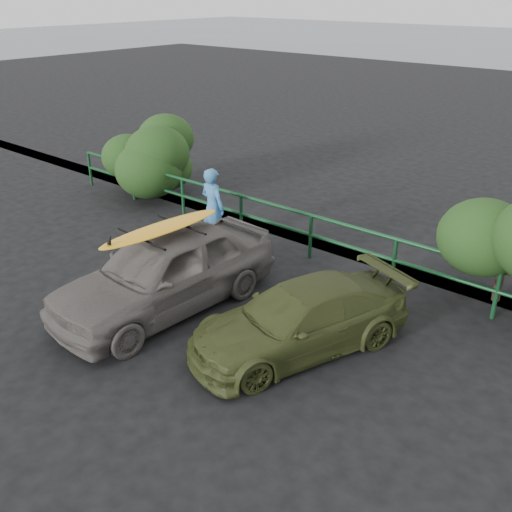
{
  "coord_description": "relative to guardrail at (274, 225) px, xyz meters",
  "views": [
    {
      "loc": [
        7.36,
        -4.51,
        5.42
      ],
      "look_at": [
        1.57,
        2.46,
        1.13
      ],
      "focal_mm": 40.0,
      "sensor_mm": 36.0,
      "label": 1
    }
  ],
  "objects": [
    {
      "name": "ground",
      "position": [
        0.0,
        -5.0,
        -0.52
      ],
      "size": [
        80.0,
        80.0,
        0.0
      ],
      "primitive_type": "plane",
      "color": "black"
    },
    {
      "name": "roof_rack",
      "position": [
        0.18,
        -3.47,
        1.01
      ],
      "size": [
        1.39,
        1.02,
        0.04
      ],
      "primitive_type": null,
      "rotation": [
        0.0,
        0.0,
        -0.07
      ],
      "color": "black",
      "rests_on": "sedan"
    },
    {
      "name": "man",
      "position": [
        -1.15,
        -0.8,
        0.39
      ],
      "size": [
        0.69,
        0.48,
        1.82
      ],
      "primitive_type": "imported",
      "rotation": [
        0.0,
        0.0,
        3.07
      ],
      "color": "#3E7EBB",
      "rests_on": "ground"
    },
    {
      "name": "shrub_right",
      "position": [
        5.0,
        0.5,
        0.55
      ],
      "size": [
        3.2,
        2.4,
        2.13
      ],
      "primitive_type": null,
      "color": "#234519",
      "rests_on": "ground"
    },
    {
      "name": "sedan",
      "position": [
        0.18,
        -3.47,
        0.24
      ],
      "size": [
        2.07,
        4.54,
        1.51
      ],
      "primitive_type": "imported",
      "rotation": [
        0.0,
        0.0,
        -0.07
      ],
      "color": "#5E5854",
      "rests_on": "ground"
    },
    {
      "name": "shrub_left",
      "position": [
        -4.8,
        0.4,
        0.65
      ],
      "size": [
        3.2,
        2.4,
        2.33
      ],
      "primitive_type": null,
      "color": "#234519",
      "rests_on": "ground"
    },
    {
      "name": "olive_vehicle",
      "position": [
        2.86,
        -2.98,
        0.03
      ],
      "size": [
        2.8,
        4.09,
        1.1
      ],
      "primitive_type": "imported",
      "rotation": [
        0.0,
        0.0,
        -0.37
      ],
      "color": "#3C451E",
      "rests_on": "ground"
    },
    {
      "name": "guardrail",
      "position": [
        0.0,
        0.0,
        0.0
      ],
      "size": [
        14.0,
        0.08,
        1.04
      ],
      "primitive_type": null,
      "color": "#123F20",
      "rests_on": "ground"
    },
    {
      "name": "surfboard",
      "position": [
        0.18,
        -3.47,
        1.07
      ],
      "size": [
        0.7,
        2.57,
        0.08
      ],
      "primitive_type": "ellipsoid",
      "rotation": [
        0.0,
        0.0,
        -0.07
      ],
      "color": "#FFAE1A",
      "rests_on": "roof_rack"
    }
  ]
}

